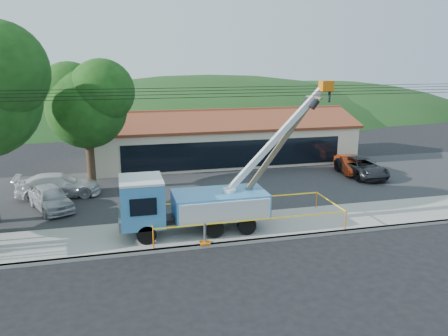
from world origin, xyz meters
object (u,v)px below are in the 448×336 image
at_px(leaning_pole, 277,149).
at_px(car_red, 349,174).
at_px(car_silver, 52,211).
at_px(car_dark, 361,177).
at_px(car_white, 60,198).
at_px(utility_truck, 190,202).

xyz_separation_m(leaning_pole, car_red, (9.59, 8.94, -4.23)).
bearing_deg(car_red, car_silver, -158.97).
bearing_deg(car_dark, leaning_pole, -142.32).
bearing_deg(leaning_pole, car_dark, 37.79).
height_order(car_white, car_dark, car_white).
xyz_separation_m(leaning_pole, car_silver, (-12.23, 5.28, -4.23)).
relative_size(utility_truck, leaning_pole, 1.47).
height_order(utility_truck, car_white, utility_truck).
height_order(leaning_pole, car_red, leaning_pole).
distance_m(utility_truck, leaning_pole, 5.34).
xyz_separation_m(car_silver, car_red, (21.82, 3.66, 0.00)).
relative_size(leaning_pole, car_white, 1.43).
relative_size(car_white, car_dark, 1.04).
height_order(car_silver, car_red, car_silver).
height_order(car_red, car_white, car_white).
xyz_separation_m(car_red, car_white, (-21.67, -1.06, 0.00)).
xyz_separation_m(car_white, car_dark, (22.03, -0.17, 0.00)).
distance_m(leaning_pole, car_red, 13.77).
xyz_separation_m(utility_truck, car_silver, (-7.51, 5.49, -1.74)).
distance_m(car_red, car_white, 21.70).
bearing_deg(car_white, utility_truck, -137.95).
xyz_separation_m(utility_truck, car_dark, (14.67, 7.92, -1.74)).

